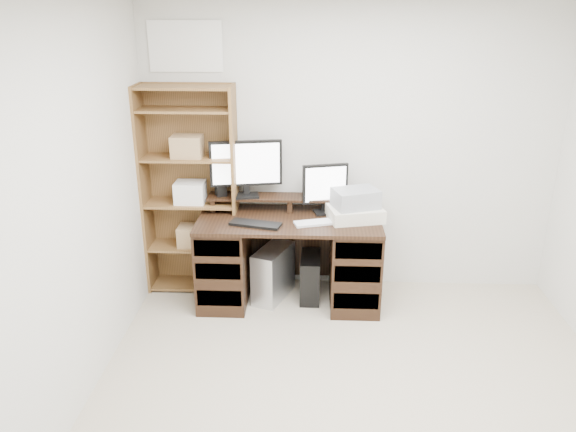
# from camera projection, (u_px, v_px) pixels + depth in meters

# --- Properties ---
(room) EXTENTS (3.54, 4.04, 2.54)m
(room) POSITION_uv_depth(u_px,v_px,m) (373.00, 243.00, 2.88)
(room) COLOR #B7AA92
(room) RESTS_ON ground
(desk) EXTENTS (1.50, 0.70, 0.75)m
(desk) POSITION_uv_depth(u_px,v_px,m) (289.00, 258.00, 4.74)
(desk) COLOR black
(desk) RESTS_ON ground
(riser_shelf) EXTENTS (1.40, 0.22, 0.12)m
(riser_shelf) POSITION_uv_depth(u_px,v_px,m) (290.00, 199.00, 4.77)
(riser_shelf) COLOR black
(riser_shelf) RESTS_ON desk
(monitor_wide) EXTENTS (0.60, 0.19, 0.48)m
(monitor_wide) POSITION_uv_depth(u_px,v_px,m) (246.00, 166.00, 4.67)
(monitor_wide) COLOR black
(monitor_wide) RESTS_ON riser_shelf
(monitor_small) EXTENTS (0.38, 0.18, 0.42)m
(monitor_small) POSITION_uv_depth(u_px,v_px,m) (325.00, 187.00, 4.65)
(monitor_small) COLOR black
(monitor_small) RESTS_ON desk
(speaker) EXTENTS (0.11, 0.11, 0.21)m
(speaker) POSITION_uv_depth(u_px,v_px,m) (221.00, 184.00, 4.74)
(speaker) COLOR black
(speaker) RESTS_ON riser_shelf
(keyboard_black) EXTENTS (0.43, 0.23, 0.02)m
(keyboard_black) POSITION_uv_depth(u_px,v_px,m) (255.00, 224.00, 4.46)
(keyboard_black) COLOR black
(keyboard_black) RESTS_ON desk
(keyboard_white) EXTENTS (0.42, 0.23, 0.02)m
(keyboard_white) POSITION_uv_depth(u_px,v_px,m) (319.00, 222.00, 4.49)
(keyboard_white) COLOR silver
(keyboard_white) RESTS_ON desk
(mouse) EXTENTS (0.10, 0.08, 0.03)m
(mouse) POSITION_uv_depth(u_px,v_px,m) (355.00, 223.00, 4.46)
(mouse) COLOR silver
(mouse) RESTS_ON desk
(printer) EXTENTS (0.49, 0.41, 0.11)m
(printer) POSITION_uv_depth(u_px,v_px,m) (355.00, 213.00, 4.57)
(printer) COLOR beige
(printer) RESTS_ON desk
(basket) EXTENTS (0.41, 0.35, 0.15)m
(basket) POSITION_uv_depth(u_px,v_px,m) (356.00, 198.00, 4.52)
(basket) COLOR gray
(basket) RESTS_ON printer
(tower_silver) EXTENTS (0.36, 0.50, 0.46)m
(tower_silver) POSITION_uv_depth(u_px,v_px,m) (273.00, 273.00, 4.82)
(tower_silver) COLOR silver
(tower_silver) RESTS_ON ground
(tower_black) EXTENTS (0.17, 0.39, 0.39)m
(tower_black) POSITION_uv_depth(u_px,v_px,m) (310.00, 277.00, 4.84)
(tower_black) COLOR black
(tower_black) RESTS_ON ground
(bookshelf) EXTENTS (0.80, 0.30, 1.80)m
(bookshelf) POSITION_uv_depth(u_px,v_px,m) (191.00, 189.00, 4.78)
(bookshelf) COLOR brown
(bookshelf) RESTS_ON ground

